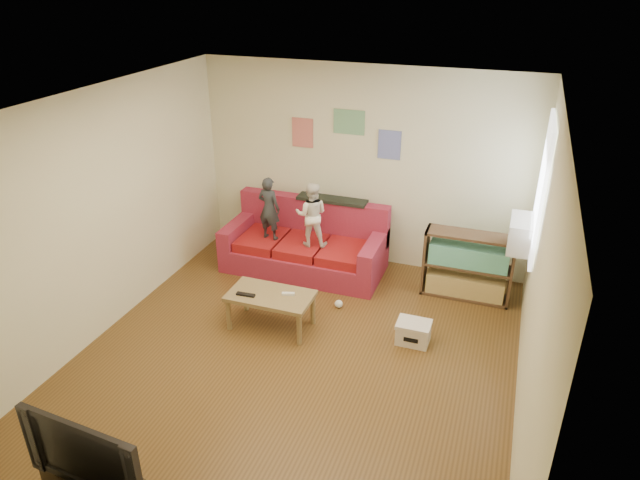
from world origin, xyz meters
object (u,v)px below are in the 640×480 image
(coffee_table, at_px, (271,299))
(file_box, at_px, (413,332))
(television, at_px, (92,447))
(child_b, at_px, (311,215))
(child_a, at_px, (269,208))
(bookshelf, at_px, (467,269))
(sofa, at_px, (306,246))

(coffee_table, relative_size, file_box, 2.59)
(television, bearing_deg, child_b, 91.69)
(file_box, bearing_deg, child_b, 146.20)
(child_a, height_order, child_b, child_a)
(child_a, relative_size, coffee_table, 0.90)
(file_box, bearing_deg, bookshelf, 70.61)
(sofa, height_order, file_box, sofa)
(child_a, bearing_deg, child_b, -172.39)
(child_a, relative_size, bookshelf, 0.80)
(child_b, height_order, television, child_b)
(sofa, bearing_deg, file_box, -35.46)
(bookshelf, relative_size, file_box, 2.92)
(child_b, xyz_separation_m, bookshelf, (2.02, 0.13, -0.50))
(coffee_table, height_order, file_box, coffee_table)
(child_b, distance_m, coffee_table, 1.41)
(child_b, height_order, coffee_table, child_b)
(coffee_table, bearing_deg, child_a, 114.07)
(child_a, bearing_deg, television, 103.62)
(child_a, height_order, television, child_a)
(child_b, distance_m, file_box, 2.06)
(bookshelf, distance_m, television, 4.72)
(sofa, height_order, child_a, child_a)
(coffee_table, relative_size, television, 0.93)
(coffee_table, xyz_separation_m, bookshelf, (2.03, 1.44, 0.01))
(child_a, distance_m, child_b, 0.60)
(child_b, height_order, bookshelf, child_b)
(coffee_table, xyz_separation_m, file_box, (1.61, 0.24, -0.24))
(sofa, bearing_deg, child_b, -49.54)
(bookshelf, bearing_deg, television, -117.71)
(child_b, relative_size, file_box, 2.33)
(sofa, xyz_separation_m, file_box, (1.74, -1.24, -0.19))
(child_a, height_order, coffee_table, child_a)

